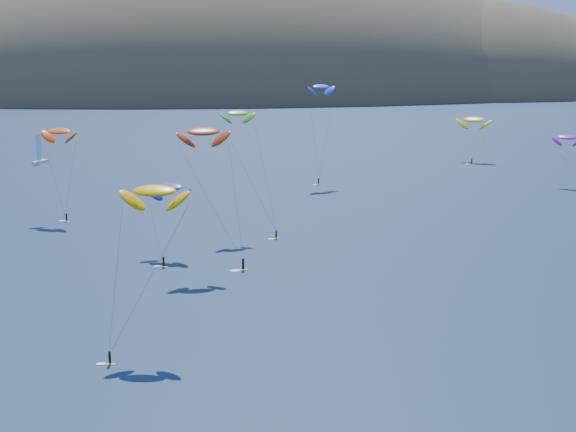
# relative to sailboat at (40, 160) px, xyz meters

# --- Properties ---
(island) EXTENTS (730.00, 300.00, 210.00)m
(island) POSITION_rel_sailboat_xyz_m (109.48, 352.94, -11.61)
(island) COLOR #3D3526
(island) RESTS_ON ground
(sailboat) EXTENTS (8.25, 7.81, 9.86)m
(sailboat) POSITION_rel_sailboat_xyz_m (0.00, 0.00, 0.00)
(sailboat) COLOR white
(sailboat) RESTS_ON ground
(kitesurfer_1) EXTENTS (9.26, 9.27, 20.98)m
(kitesurfer_1) POSITION_rel_sailboat_xyz_m (17.63, -82.37, 17.72)
(kitesurfer_1) COLOR #DAF61B
(kitesurfer_1) RESTS_ON ground
(kitesurfer_2) EXTENTS (10.82, 11.62, 21.47)m
(kitesurfer_2) POSITION_rel_sailboat_xyz_m (39.12, -158.44, 18.25)
(kitesurfer_2) COLOR #DAF61B
(kitesurfer_2) RESTS_ON ground
(kitesurfer_3) EXTENTS (10.91, 11.36, 25.48)m
(kitesurfer_3) POSITION_rel_sailboat_xyz_m (54.31, -100.15, 22.60)
(kitesurfer_3) COLOR #DAF61B
(kitesurfer_3) RESTS_ON ground
(kitesurfer_4) EXTENTS (8.69, 8.99, 27.74)m
(kitesurfer_4) POSITION_rel_sailboat_xyz_m (81.06, -45.78, 24.60)
(kitesurfer_4) COLOR #DAF61B
(kitesurfer_4) RESTS_ON ground
(kitesurfer_6) EXTENTS (8.45, 10.02, 14.80)m
(kitesurfer_6) POSITION_rel_sailboat_xyz_m (144.48, -60.20, 11.75)
(kitesurfer_6) COLOR #DAF61B
(kitesurfer_6) RESTS_ON ground
(kitesurfer_9) EXTENTS (11.19, 8.09, 25.06)m
(kitesurfer_9) POSITION_rel_sailboat_xyz_m (46.64, -124.31, 21.73)
(kitesurfer_9) COLOR #DAF61B
(kitesurfer_9) RESTS_ON ground
(kitesurfer_10) EXTENTS (9.49, 14.05, 14.47)m
(kitesurfer_10) POSITION_rel_sailboat_xyz_m (40.50, -116.04, 11.16)
(kitesurfer_10) COLOR #DAF61B
(kitesurfer_10) RESTS_ON ground
(kitesurfer_11) EXTENTS (11.49, 15.08, 15.98)m
(kitesurfer_11) POSITION_rel_sailboat_xyz_m (136.64, -13.33, 12.13)
(kitesurfer_11) COLOR #DAF61B
(kitesurfer_11) RESTS_ON ground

